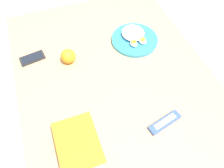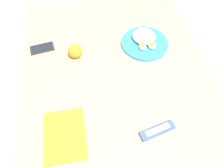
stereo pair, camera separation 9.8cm
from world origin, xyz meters
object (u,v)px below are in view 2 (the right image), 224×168
at_px(orange_fruit, 75,51).
at_px(candy_bar, 157,130).
at_px(food_container, 67,139).
at_px(rice_plate, 144,41).
at_px(cell_phone, 42,48).

distance_m(orange_fruit, candy_bar, 0.55).
xyz_separation_m(food_container, orange_fruit, (0.45, -0.07, -0.00)).
bearing_deg(candy_bar, food_container, 87.75).
height_order(orange_fruit, rice_plate, orange_fruit).
xyz_separation_m(rice_plate, candy_bar, (-0.49, 0.07, -0.01)).
bearing_deg(food_container, rice_plate, -42.14).
height_order(food_container, rice_plate, food_container).
bearing_deg(candy_bar, cell_phone, 40.40).
distance_m(orange_fruit, cell_phone, 0.19).
height_order(candy_bar, cell_phone, candy_bar).
xyz_separation_m(orange_fruit, rice_plate, (0.03, -0.37, -0.02)).
distance_m(food_container, candy_bar, 0.36).
height_order(orange_fruit, cell_phone, orange_fruit).
height_order(rice_plate, cell_phone, rice_plate).
xyz_separation_m(food_container, candy_bar, (-0.01, -0.36, -0.03)).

